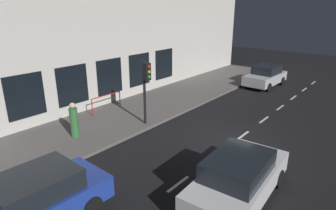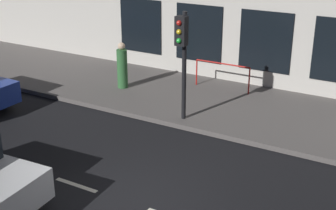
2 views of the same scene
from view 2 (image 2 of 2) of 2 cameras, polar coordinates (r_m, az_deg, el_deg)
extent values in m
plane|color=black|center=(10.67, -4.28, -11.85)|extent=(60.00, 60.00, 0.00)
cube|color=#5B5654|center=(15.60, 8.55, -0.40)|extent=(4.50, 32.00, 0.15)
cube|color=black|center=(17.06, 11.66, 7.51)|extent=(0.04, 1.89, 2.14)
cube|color=black|center=(18.01, 3.74, 8.65)|extent=(0.04, 1.89, 2.14)
cube|color=black|center=(19.26, -3.32, 9.52)|extent=(0.04, 1.89, 2.14)
cube|color=beige|center=(11.51, -11.01, -9.47)|extent=(0.12, 1.20, 0.01)
cylinder|color=black|center=(13.93, 1.96, 4.60)|extent=(0.13, 0.13, 3.28)
cube|color=black|center=(13.47, 1.63, 8.93)|extent=(0.26, 0.32, 0.84)
sphere|color=red|center=(13.30, 1.35, 9.88)|extent=(0.15, 0.15, 0.15)
sphere|color=gold|center=(13.35, 1.34, 8.82)|extent=(0.15, 0.15, 0.15)
sphere|color=green|center=(13.41, 1.33, 7.77)|extent=(0.15, 0.15, 0.15)
cylinder|color=black|center=(11.13, -17.11, -9.39)|extent=(0.25, 0.65, 0.64)
cylinder|color=black|center=(16.70, -19.23, 1.00)|extent=(0.24, 0.65, 0.64)
cylinder|color=#336B38|center=(16.98, -5.54, 4.38)|extent=(0.48, 0.48, 1.40)
sphere|color=beige|center=(16.75, -5.65, 7.09)|extent=(0.26, 0.26, 0.26)
cube|color=beige|center=(16.87, -5.54, 7.20)|extent=(0.07, 0.08, 0.07)
cylinder|color=red|center=(16.55, 9.77, 2.87)|extent=(0.05, 0.05, 0.95)
cylinder|color=red|center=(17.29, 3.48, 3.98)|extent=(0.05, 0.05, 0.95)
cylinder|color=red|center=(16.75, 6.62, 4.98)|extent=(0.05, 2.02, 0.05)
camera|label=1|loc=(16.39, -55.02, 13.04)|focal=30.98mm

